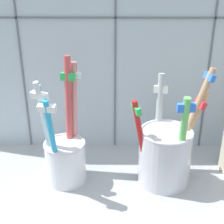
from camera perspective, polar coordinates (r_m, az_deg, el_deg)
The scene contains 4 objects.
counter_slab at distance 51.72cm, azimuth -0.00°, elevation -13.07°, with size 64.00×22.00×2.00cm, color #9EA3A8.
tile_wall_back at distance 54.03cm, azimuth 0.14°, elevation 13.74°, with size 64.00×2.20×45.00cm.
toothbrush_cup_left at distance 49.29cm, azimuth -9.07°, elevation -7.21°, with size 6.82×9.28×19.35cm.
toothbrush_cup_right at distance 49.04cm, azimuth 9.20°, elevation -7.09°, with size 12.23×9.28×18.16cm.
Camera 1 is at (0.44, -41.13, 32.36)cm, focal length 50.29 mm.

